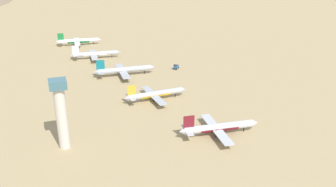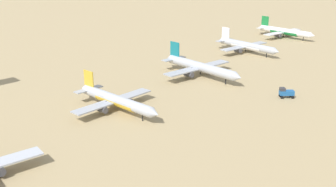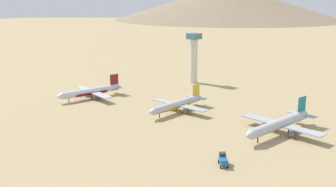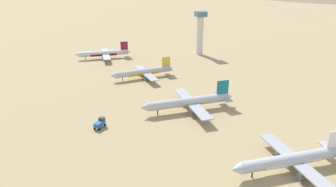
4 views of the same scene
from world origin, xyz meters
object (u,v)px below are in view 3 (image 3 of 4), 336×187
Objects in this scene: service_truck at (223,159)px; parked_jet_2 at (280,124)px; control_tower at (194,56)px; parked_jet_0 at (91,91)px; parked_jet_1 at (178,104)px.

parked_jet_2 is at bearing -177.04° from service_truck.
control_tower reaches higher than service_truck.
parked_jet_0 is 1.02× the size of parked_jet_1.
parked_jet_1 is 1.24× the size of control_tower.
parked_jet_1 is at bearing 34.65° from control_tower.
parked_jet_0 is 52.86m from parked_jet_1.
parked_jet_0 is 1.26× the size of control_tower.
control_tower reaches higher than parked_jet_2.
parked_jet_2 reaches higher than parked_jet_0.
parked_jet_2 is 40.39m from service_truck.
parked_jet_0 is at bearing -74.16° from parked_jet_1.
control_tower reaches higher than parked_jet_0.
parked_jet_1 is (-14.43, 50.85, -0.08)m from parked_jet_0.
parked_jet_2 is 1.40× the size of control_tower.
service_truck is (40.28, 2.08, -2.21)m from parked_jet_2.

